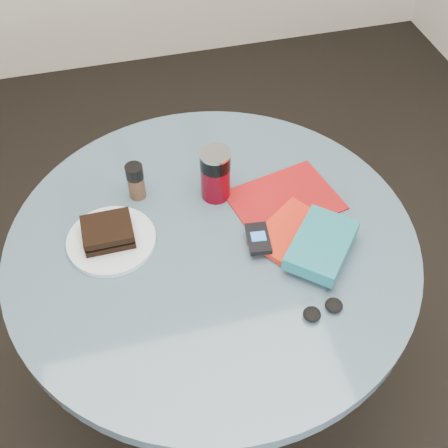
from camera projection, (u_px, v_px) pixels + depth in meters
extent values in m
plane|color=black|center=(216.00, 378.00, 1.93)|extent=(4.00, 4.00, 0.00)
cylinder|color=black|center=(216.00, 376.00, 1.91)|extent=(0.48, 0.48, 0.03)
cylinder|color=black|center=(214.00, 322.00, 1.65)|extent=(0.11, 0.11, 0.68)
cylinder|color=#3A5060|center=(212.00, 245.00, 1.37)|extent=(1.00, 1.00, 0.04)
cylinder|color=silver|center=(112.00, 240.00, 1.35)|extent=(0.28, 0.28, 0.01)
cube|color=black|center=(109.00, 235.00, 1.34)|extent=(0.12, 0.10, 0.02)
cube|color=#352714|center=(108.00, 232.00, 1.33)|extent=(0.11, 0.09, 0.01)
cube|color=black|center=(107.00, 228.00, 1.32)|extent=(0.12, 0.10, 0.02)
cylinder|color=#5B0410|center=(216.00, 181.00, 1.42)|extent=(0.10, 0.10, 0.10)
cylinder|color=black|center=(215.00, 161.00, 1.37)|extent=(0.10, 0.10, 0.04)
cylinder|color=silver|center=(215.00, 154.00, 1.35)|extent=(0.10, 0.10, 0.01)
cylinder|color=#432B1C|center=(137.00, 187.00, 1.43)|extent=(0.05, 0.05, 0.07)
cylinder|color=black|center=(134.00, 172.00, 1.39)|extent=(0.06, 0.06, 0.04)
cube|color=maroon|center=(284.00, 200.00, 1.44)|extent=(0.30, 0.25, 0.00)
cube|color=#B31D0E|center=(290.00, 232.00, 1.36)|extent=(0.22, 0.21, 0.02)
cube|color=#155965|center=(322.00, 245.00, 1.30)|extent=(0.22, 0.22, 0.04)
cube|color=black|center=(258.00, 239.00, 1.33)|extent=(0.06, 0.10, 0.01)
cube|color=blue|center=(258.00, 236.00, 1.32)|extent=(0.04, 0.03, 0.00)
ellipsoid|color=black|center=(312.00, 314.00, 1.21)|extent=(0.05, 0.05, 0.02)
ellipsoid|color=black|center=(334.00, 305.00, 1.22)|extent=(0.05, 0.05, 0.02)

